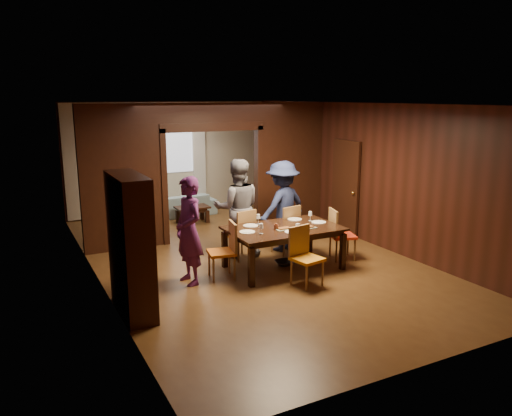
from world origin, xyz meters
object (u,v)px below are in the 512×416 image
person_purple (189,231)px  dining_table (283,248)px  chair_left (221,251)px  chair_right (343,234)px  chair_far_r (285,229)px  person_navy (283,206)px  chair_near (307,257)px  person_grey (237,208)px  chair_far_l (240,234)px  sofa (178,205)px  coffee_table (192,214)px  hutch (131,245)px

person_purple → dining_table: person_purple is taller
chair_left → chair_right: bearing=98.0°
person_purple → dining_table: 1.81m
chair_far_r → chair_right: bearing=121.8°
person_navy → chair_near: (-0.62, -1.87, -0.41)m
dining_table → chair_far_r: 0.92m
chair_far_r → dining_table: bearing=46.4°
person_purple → chair_near: size_ratio=1.84×
person_grey → chair_far_l: (-0.03, -0.19, -0.46)m
person_navy → sofa: bearing=-91.7°
chair_right → person_purple: bearing=104.1°
person_grey → chair_far_l: bearing=99.3°
chair_near → sofa: bearing=82.1°
person_navy → sofa: 3.91m
person_grey → chair_near: (0.34, -1.94, -0.46)m
chair_far_l → person_purple: bearing=18.4°
chair_left → chair_right: 2.45m
dining_table → chair_far_l: bearing=117.7°
chair_far_l → chair_near: (0.37, -1.75, 0.00)m
person_grey → chair_far_l: 0.50m
chair_left → person_purple: bearing=-83.6°
person_purple → chair_far_r: bearing=100.2°
chair_far_r → person_navy: bearing=-117.9°
person_grey → coffee_table: person_grey is taller
coffee_table → person_grey: bearing=-92.3°
coffee_table → chair_far_l: (-0.15, -3.03, 0.28)m
chair_left → coffee_table: bearing=177.5°
chair_left → hutch: hutch is taller
person_grey → person_navy: (0.96, -0.07, -0.04)m
chair_right → chair_near: (-1.35, -0.85, 0.00)m
coffee_table → hutch: hutch is taller
person_grey → chair_far_l: size_ratio=1.95×
sofa → chair_far_l: size_ratio=1.96×
chair_left → dining_table: bearing=97.9°
chair_far_l → chair_left: bearing=35.3°
chair_left → chair_near: size_ratio=1.00×
dining_table → chair_near: bearing=-95.0°
coffee_table → hutch: 5.24m
person_purple → chair_right: size_ratio=1.84×
chair_far_l → hutch: size_ratio=0.48×
chair_far_r → chair_far_l: bearing=-16.5°
sofa → dining_table: bearing=92.0°
sofa → chair_left: 4.74m
sofa → chair_near: bearing=90.4°
person_navy → chair_right: 1.32m
chair_near → chair_far_l: bearing=90.9°
chair_near → coffee_table: bearing=81.7°
person_grey → chair_left: (-0.77, -0.99, -0.46)m
chair_right → hutch: 4.19m
chair_right → person_navy: bearing=52.3°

